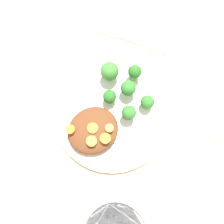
{
  "coord_description": "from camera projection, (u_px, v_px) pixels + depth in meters",
  "views": [
    {
      "loc": [
        -0.08,
        -0.11,
        0.52
      ],
      "look_at": [
        0.0,
        0.0,
        0.03
      ],
      "focal_mm": 35.0,
      "sensor_mm": 36.0,
      "label": 1
    }
  ],
  "objects": [
    {
      "name": "broccoli_floret_3",
      "position": [
        129.0,
        113.0,
        0.49
      ],
      "size": [
        0.03,
        0.03,
        0.05
      ],
      "color": "#7FA85B",
      "rests_on": "plate"
    },
    {
      "name": "fork",
      "position": [
        124.0,
        37.0,
        0.59
      ],
      "size": [
        0.13,
        0.18,
        0.01
      ],
      "rotation": [
        0.0,
        0.0,
        8.43
      ],
      "color": "#BDBDBD",
      "rests_on": "ground_plane"
    },
    {
      "name": "carrot_slice_3",
      "position": [
        109.0,
        128.0,
        0.48
      ],
      "size": [
        0.02,
        0.02,
        0.01
      ],
      "primitive_type": "cylinder",
      "color": "orange",
      "rests_on": "stew_mound"
    },
    {
      "name": "broccoli_floret_4",
      "position": [
        147.0,
        102.0,
        0.51
      ],
      "size": [
        0.03,
        0.03,
        0.04
      ],
      "color": "#7FA85B",
      "rests_on": "plate"
    },
    {
      "name": "plate",
      "position": [
        112.0,
        114.0,
        0.53
      ],
      "size": [
        0.28,
        0.28,
        0.02
      ],
      "color": "white",
      "rests_on": "ground_plane"
    },
    {
      "name": "carrot_slice_4",
      "position": [
        93.0,
        128.0,
        0.48
      ],
      "size": [
        0.02,
        0.02,
        0.0
      ],
      "primitive_type": "cylinder",
      "color": "orange",
      "rests_on": "stew_mound"
    },
    {
      "name": "broccoli_floret_0",
      "position": [
        135.0,
        73.0,
        0.52
      ],
      "size": [
        0.03,
        0.03,
        0.05
      ],
      "color": "#759E51",
      "rests_on": "plate"
    },
    {
      "name": "carrot_slice_1",
      "position": [
        70.0,
        129.0,
        0.48
      ],
      "size": [
        0.02,
        0.02,
        0.01
      ],
      "primitive_type": "cylinder",
      "color": "orange",
      "rests_on": "stew_mound"
    },
    {
      "name": "broccoli_floret_5",
      "position": [
        128.0,
        88.0,
        0.51
      ],
      "size": [
        0.04,
        0.04,
        0.05
      ],
      "color": "#7FA85B",
      "rests_on": "plate"
    },
    {
      "name": "carrot_slice_0",
      "position": [
        92.0,
        141.0,
        0.47
      ],
      "size": [
        0.02,
        0.02,
        0.01
      ],
      "primitive_type": "cylinder",
      "color": "orange",
      "rests_on": "stew_mound"
    },
    {
      "name": "stew_mound",
      "position": [
        93.0,
        130.0,
        0.5
      ],
      "size": [
        0.12,
        0.11,
        0.03
      ],
      "primitive_type": "ellipsoid",
      "color": "brown",
      "rests_on": "plate"
    },
    {
      "name": "broccoli_floret_1",
      "position": [
        110.0,
        97.0,
        0.51
      ],
      "size": [
        0.03,
        0.03,
        0.04
      ],
      "color": "#759E51",
      "rests_on": "plate"
    },
    {
      "name": "ground_plane",
      "position": [
        112.0,
        115.0,
        0.54
      ],
      "size": [
        4.0,
        4.0,
        0.0
      ],
      "primitive_type": "plane",
      "color": "tan"
    },
    {
      "name": "carrot_slice_2",
      "position": [
        105.0,
        138.0,
        0.47
      ],
      "size": [
        0.02,
        0.02,
        0.01
      ],
      "primitive_type": "cylinder",
      "color": "orange",
      "rests_on": "stew_mound"
    },
    {
      "name": "broccoli_floret_2",
      "position": [
        110.0,
        72.0,
        0.52
      ],
      "size": [
        0.04,
        0.04,
        0.06
      ],
      "color": "#759E51",
      "rests_on": "plate"
    }
  ]
}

